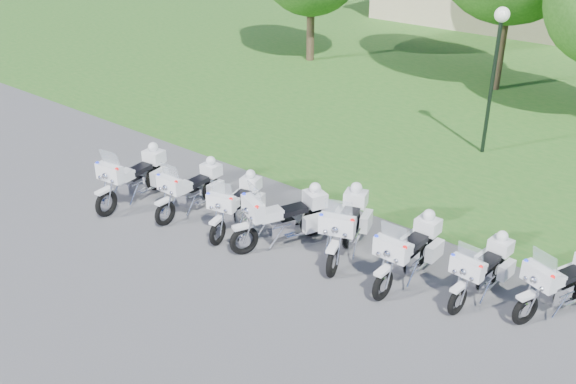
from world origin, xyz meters
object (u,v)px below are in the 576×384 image
Objects in this scene: motorcycle_6 at (483,269)px; lamp_post at (497,46)px; motorcycle_2 at (237,203)px; motorcycle_5 at (409,250)px; motorcycle_1 at (192,188)px; motorcycle_0 at (134,176)px; motorcycle_4 at (346,224)px; motorcycle_3 at (285,216)px; motorcycle_7 at (562,282)px.

lamp_post is at bearing -61.64° from motorcycle_6.
motorcycle_2 reaches higher than motorcycle_6.
motorcycle_1 is at bearing 8.08° from motorcycle_5.
motorcycle_2 is 5.97m from motorcycle_6.
motorcycle_5 is at bearing -176.75° from motorcycle_0.
motorcycle_1 is at bearing -7.99° from motorcycle_4.
motorcycle_6 is (1.48, 0.41, -0.07)m from motorcycle_5.
motorcycle_0 is 1.13× the size of motorcycle_2.
motorcycle_5 is at bearing 175.37° from motorcycle_2.
motorcycle_3 is (4.51, 0.79, 0.01)m from motorcycle_0.
motorcycle_1 is at bearing 28.07° from motorcycle_3.
motorcycle_4 is at bearing -1.07° from motorcycle_5.
motorcycle_6 is at bearing -66.54° from lamp_post.
motorcycle_6 is (8.96, 1.75, -0.09)m from motorcycle_0.
motorcycle_4 reaches higher than motorcycle_0.
motorcycle_7 is at bearing -155.57° from motorcycle_6.
motorcycle_6 is 8.34m from lamp_post.
motorcycle_4 is at bearing -89.92° from lamp_post.
motorcycle_4 is 1.00× the size of motorcycle_5.
motorcycle_7 is 0.49× the size of lamp_post.
motorcycle_7 is (7.30, 1.59, 0.02)m from motorcycle_2.
lamp_post is (1.31, 8.19, 2.64)m from motorcycle_3.
motorcycle_2 is at bearing 28.49° from motorcycle_3.
motorcycle_5 reaches higher than motorcycle_6.
motorcycle_0 is at bearing 17.17° from motorcycle_1.
motorcycle_2 is 0.50× the size of lamp_post.
motorcycle_7 reaches higher than motorcycle_1.
motorcycle_2 is 7.48m from motorcycle_7.
motorcycle_4 is (1.32, 0.59, 0.00)m from motorcycle_3.
motorcycle_2 is (3.09, 0.66, -0.07)m from motorcycle_0.
motorcycle_1 is (1.62, 0.55, -0.06)m from motorcycle_0.
motorcycle_7 is (1.44, 0.51, 0.03)m from motorcycle_6.
motorcycle_5 is at bearing 39.04° from motorcycle_7.
motorcycle_3 reaches higher than motorcycle_1.
motorcycle_3 is 1.08× the size of motorcycle_7.
motorcycle_0 is at bearing 10.55° from motorcycle_5.
motorcycle_0 is 1.03× the size of motorcycle_4.
motorcycle_2 is 1.01× the size of motorcycle_6.
motorcycle_4 is 1.11× the size of motorcycle_7.
motorcycle_4 is (2.74, 0.72, 0.08)m from motorcycle_2.
motorcycle_2 is 0.93× the size of motorcycle_3.
motorcycle_4 is at bearing -132.79° from motorcycle_3.
motorcycle_5 reaches higher than motorcycle_7.
lamp_post reaches higher than motorcycle_7.
motorcycle_7 is at bearing -55.77° from lamp_post.
motorcycle_1 is 5.91m from motorcycle_5.
motorcycle_1 is 0.94× the size of motorcycle_4.
motorcycle_6 is (5.87, 1.09, -0.01)m from motorcycle_2.
motorcycle_6 is at bearing -175.85° from motorcycle_0.
motorcycle_4 reaches higher than motorcycle_1.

